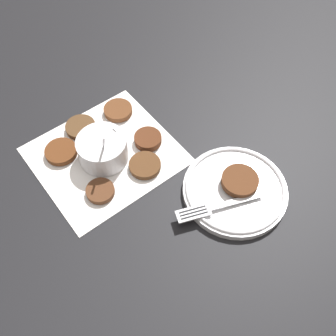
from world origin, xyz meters
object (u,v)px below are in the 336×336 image
(fork, at_px, (210,208))
(sauce_bowl, at_px, (103,150))
(serving_plate, at_px, (235,190))
(fritter_on_plate, at_px, (240,181))

(fork, bearing_deg, sauce_bowl, 100.60)
(serving_plate, bearing_deg, fork, 174.66)
(fritter_on_plate, height_order, fork, fritter_on_plate)
(sauce_bowl, bearing_deg, serving_plate, -65.35)
(fritter_on_plate, bearing_deg, fork, 175.93)
(serving_plate, xyz_separation_m, fritter_on_plate, (0.01, 0.00, 0.02))
(sauce_bowl, distance_m, fork, 0.27)
(serving_plate, bearing_deg, sauce_bowl, 114.65)
(serving_plate, relative_size, fork, 1.31)
(fritter_on_plate, bearing_deg, sauce_bowl, 117.08)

